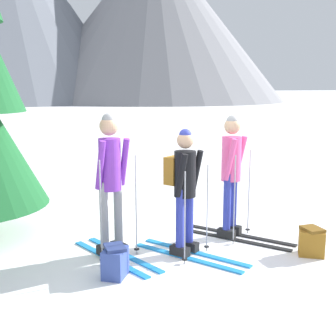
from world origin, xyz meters
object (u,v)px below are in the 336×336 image
(skier_in_pink, at_px, (232,171))
(backpack_on_snow_beside, at_px, (312,242))
(skier_in_purple, at_px, (111,177))
(skier_in_black, at_px, (184,185))
(backpack_on_snow_front, at_px, (115,262))

(skier_in_pink, bearing_deg, backpack_on_snow_beside, -55.90)
(skier_in_purple, height_order, backpack_on_snow_beside, skier_in_purple)
(skier_in_black, xyz_separation_m, skier_in_pink, (0.89, 0.41, 0.06))
(backpack_on_snow_front, bearing_deg, skier_in_pink, 22.92)
(skier_in_pink, height_order, backpack_on_snow_beside, skier_in_pink)
(skier_in_pink, relative_size, backpack_on_snow_beside, 4.49)
(backpack_on_snow_front, bearing_deg, skier_in_purple, 81.07)
(skier_in_purple, relative_size, backpack_on_snow_beside, 4.67)
(skier_in_pink, distance_m, backpack_on_snow_front, 2.21)
(skier_in_purple, height_order, skier_in_black, skier_in_purple)
(backpack_on_snow_front, height_order, backpack_on_snow_beside, same)
(skier_in_pink, xyz_separation_m, backpack_on_snow_front, (-1.90, -0.80, -0.80))
(backpack_on_snow_beside, bearing_deg, skier_in_black, 159.39)
(skier_in_purple, bearing_deg, backpack_on_snow_front, -98.93)
(skier_in_black, bearing_deg, skier_in_purple, 163.74)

